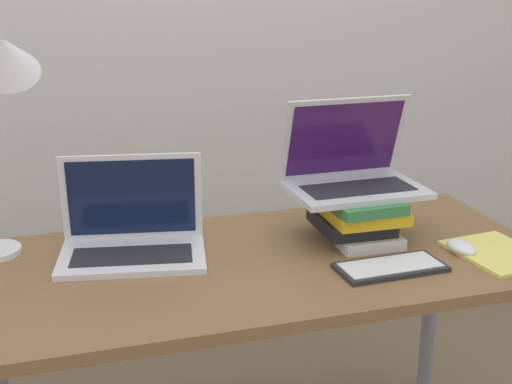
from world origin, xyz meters
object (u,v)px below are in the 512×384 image
(mouse, at_px, (461,247))
(notepad, at_px, (498,253))
(desk_lamp, at_px, (2,83))
(laptop_left, at_px, (132,236))
(book_stack, at_px, (356,215))
(laptop_on_books, at_px, (352,172))
(wireless_keyboard, at_px, (391,267))

(mouse, bearing_deg, notepad, -27.85)
(notepad, bearing_deg, desk_lamp, 163.23)
(mouse, height_order, notepad, mouse)
(laptop_left, relative_size, notepad, 1.51)
(book_stack, distance_m, desk_lamp, 0.97)
(laptop_on_books, bearing_deg, desk_lamp, 173.48)
(laptop_left, relative_size, mouse, 3.95)
(laptop_left, height_order, mouse, laptop_left)
(laptop_on_books, bearing_deg, wireless_keyboard, -91.16)
(laptop_left, distance_m, mouse, 0.85)
(desk_lamp, bearing_deg, laptop_on_books, -6.52)
(book_stack, xyz_separation_m, mouse, (0.22, -0.17, -0.05))
(wireless_keyboard, xyz_separation_m, desk_lamp, (-0.87, 0.36, 0.44))
(notepad, distance_m, desk_lamp, 1.31)
(mouse, xyz_separation_m, desk_lamp, (-1.10, 0.31, 0.43))
(laptop_left, bearing_deg, notepad, -17.35)
(book_stack, relative_size, desk_lamp, 0.46)
(laptop_on_books, relative_size, wireless_keyboard, 1.33)
(laptop_left, bearing_deg, desk_lamp, 165.12)
(book_stack, bearing_deg, laptop_left, 173.89)
(notepad, bearing_deg, wireless_keyboard, -179.50)
(book_stack, distance_m, mouse, 0.29)
(book_stack, distance_m, notepad, 0.38)
(laptop_on_books, height_order, notepad, laptop_on_books)
(laptop_left, relative_size, laptop_on_books, 1.12)
(wireless_keyboard, relative_size, mouse, 2.65)
(wireless_keyboard, height_order, notepad, wireless_keyboard)
(wireless_keyboard, height_order, desk_lamp, desk_lamp)
(notepad, bearing_deg, laptop_on_books, 139.88)
(book_stack, relative_size, laptop_on_books, 0.77)
(laptop_left, bearing_deg, wireless_keyboard, -25.62)
(book_stack, xyz_separation_m, notepad, (0.30, -0.22, -0.06))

